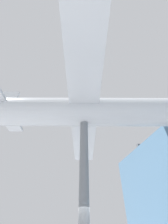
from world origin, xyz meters
The scene contains 2 objects.
support_pylon_central centered at (0.00, 0.00, 3.37)m, with size 0.45×0.45×6.73m.
suspended_airplane centered at (0.06, 0.24, 7.64)m, with size 14.61×13.10×2.69m.
Camera 1 is at (6.96, -1.84, 1.52)m, focal length 24.00 mm.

